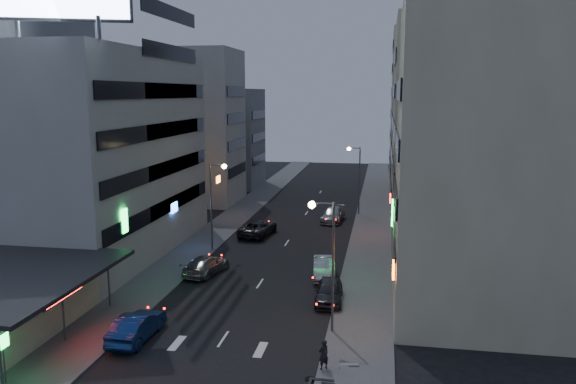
% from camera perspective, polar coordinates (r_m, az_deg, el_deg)
% --- Properties ---
extents(ground, '(180.00, 180.00, 0.00)m').
position_cam_1_polar(ground, '(31.24, -8.77, -17.58)').
color(ground, black).
rests_on(ground, ground).
extents(sidewalk_left, '(4.00, 120.00, 0.12)m').
position_cam_1_polar(sidewalk_left, '(60.45, -6.97, -3.78)').
color(sidewalk_left, '#4C4C4F').
rests_on(sidewalk_left, ground).
extents(sidewalk_right, '(4.00, 120.00, 0.12)m').
position_cam_1_polar(sidewalk_right, '(57.99, 8.40, -4.41)').
color(sidewalk_right, '#4C4C4F').
rests_on(sidewalk_right, ground).
extents(white_building, '(14.00, 24.00, 18.00)m').
position_cam_1_polar(white_building, '(53.32, -19.65, 3.62)').
color(white_building, '#ABAAA6').
rests_on(white_building, ground).
extents(grey_tower, '(10.00, 14.00, 34.00)m').
position_cam_1_polar(grey_tower, '(60.48, -26.29, 11.47)').
color(grey_tower, slate).
rests_on(grey_tower, ground).
extents(shophouse_near, '(10.00, 11.00, 20.00)m').
position_cam_1_polar(shophouse_near, '(37.40, 18.78, 2.71)').
color(shophouse_near, beige).
rests_on(shophouse_near, ground).
extents(shophouse_mid, '(11.00, 12.00, 16.00)m').
position_cam_1_polar(shophouse_mid, '(49.01, 17.19, 2.06)').
color(shophouse_mid, gray).
rests_on(shophouse_mid, ground).
extents(shophouse_far, '(10.00, 14.00, 22.00)m').
position_cam_1_polar(shophouse_far, '(61.54, 15.36, 6.50)').
color(shophouse_far, beige).
rests_on(shophouse_far, ground).
extents(far_left_a, '(11.00, 10.00, 20.00)m').
position_cam_1_polar(far_left_a, '(75.44, -9.34, 6.55)').
color(far_left_a, '#ABAAA6').
rests_on(far_left_a, ground).
extents(far_left_b, '(12.00, 10.00, 15.00)m').
position_cam_1_polar(far_left_b, '(88.11, -6.84, 5.47)').
color(far_left_b, slate).
rests_on(far_left_b, ground).
extents(far_right_a, '(11.00, 12.00, 18.00)m').
position_cam_1_polar(far_right_a, '(76.63, 14.61, 5.66)').
color(far_right_a, gray).
rests_on(far_right_a, ground).
extents(far_right_b, '(12.00, 12.00, 24.00)m').
position_cam_1_polar(far_right_b, '(90.46, 14.30, 8.20)').
color(far_right_b, beige).
rests_on(far_right_b, ground).
extents(street_lamp_right_near, '(1.60, 0.44, 8.02)m').
position_cam_1_polar(street_lamp_right_near, '(33.57, 3.94, -5.64)').
color(street_lamp_right_near, '#595B60').
rests_on(street_lamp_right_near, sidewalk_right).
extents(street_lamp_left, '(1.60, 0.44, 8.02)m').
position_cam_1_polar(street_lamp_left, '(51.26, -7.42, -0.22)').
color(street_lamp_left, '#595B60').
rests_on(street_lamp_left, sidewalk_left).
extents(street_lamp_right_far, '(1.60, 0.44, 8.02)m').
position_cam_1_polar(street_lamp_right_far, '(66.86, 6.95, 2.18)').
color(street_lamp_right_far, '#595B60').
rests_on(street_lamp_right_far, sidewalk_right).
extents(parked_car_right_near, '(2.04, 4.65, 1.56)m').
position_cam_1_polar(parked_car_right_near, '(39.82, 4.19, -10.03)').
color(parked_car_right_near, '#2C2B30').
rests_on(parked_car_right_near, ground).
extents(parked_car_right_mid, '(2.21, 4.92, 1.57)m').
position_cam_1_polar(parked_car_right_mid, '(44.86, 3.69, -7.68)').
color(parked_car_right_mid, '#9D9FA5').
rests_on(parked_car_right_mid, ground).
extents(parked_car_left, '(3.39, 6.16, 1.63)m').
position_cam_1_polar(parked_car_left, '(57.57, -3.08, -3.64)').
color(parked_car_left, '#2A292F').
rests_on(parked_car_left, ground).
extents(parked_car_right_far, '(2.61, 5.53, 1.56)m').
position_cam_1_polar(parked_car_right_far, '(63.92, 4.58, -2.31)').
color(parked_car_right_far, gray).
rests_on(parked_car_right_far, ground).
extents(road_car_blue, '(1.81, 4.94, 1.62)m').
position_cam_1_polar(road_car_blue, '(35.25, -15.09, -13.05)').
color(road_car_blue, navy).
rests_on(road_car_blue, ground).
extents(road_car_silver, '(3.03, 5.47, 1.50)m').
position_cam_1_polar(road_car_silver, '(46.02, -8.35, -7.35)').
color(road_car_silver, '#96979D').
rests_on(road_car_silver, ground).
extents(person, '(0.70, 0.67, 1.62)m').
position_cam_1_polar(person, '(30.60, 3.64, -16.15)').
color(person, black).
rests_on(person, sidewalk_right).
extents(scooter_blue, '(0.98, 1.87, 1.09)m').
position_cam_1_polar(scooter_blue, '(28.94, 6.99, -18.43)').
color(scooter_blue, navy).
rests_on(scooter_blue, sidewalk_right).
extents(scooter_black_b, '(0.65, 1.91, 1.17)m').
position_cam_1_polar(scooter_black_b, '(29.71, 4.83, -17.50)').
color(scooter_black_b, black).
rests_on(scooter_black_b, sidewalk_right).
extents(scooter_silver_b, '(0.78, 1.65, 0.97)m').
position_cam_1_polar(scooter_silver_b, '(31.47, 7.17, -16.09)').
color(scooter_silver_b, '#A3A7AB').
rests_on(scooter_silver_b, sidewalk_right).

